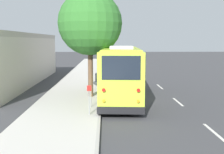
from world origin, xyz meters
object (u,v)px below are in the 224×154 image
(sign_post_near, at_px, (89,100))
(fire_hydrant, at_px, (96,77))
(shuttle_bus, at_px, (122,71))
(street_tree, at_px, (90,19))
(sign_post_far, at_px, (91,96))
(parked_sedan_silver, at_px, (112,67))
(parked_sedan_white, at_px, (112,72))

(sign_post_near, relative_size, fire_hydrant, 1.85)
(shuttle_bus, bearing_deg, street_tree, 83.84)
(shuttle_bus, relative_size, street_tree, 1.32)
(sign_post_far, bearing_deg, parked_sedan_silver, -4.79)
(street_tree, height_order, fire_hydrant, street_tree)
(parked_sedan_white, distance_m, street_tree, 11.63)
(shuttle_bus, xyz_separation_m, parked_sedan_white, (10.84, 0.32, -1.33))
(shuttle_bus, relative_size, sign_post_near, 6.74)
(parked_sedan_silver, height_order, sign_post_near, sign_post_near)
(street_tree, xyz_separation_m, sign_post_near, (-4.85, -0.17, -4.39))
(shuttle_bus, distance_m, street_tree, 3.99)
(sign_post_near, relative_size, sign_post_far, 1.22)
(parked_sedan_white, height_order, sign_post_near, sign_post_near)
(shuttle_bus, bearing_deg, fire_hydrant, 18.66)
(parked_sedan_white, distance_m, sign_post_near, 15.42)
(sign_post_near, xyz_separation_m, sign_post_far, (1.63, 0.00, -0.16))
(parked_sedan_white, height_order, fire_hydrant, parked_sedan_white)
(sign_post_far, distance_m, fire_hydrant, 10.03)
(parked_sedan_silver, xyz_separation_m, fire_hydrant, (-9.39, 1.64, -0.05))
(parked_sedan_white, relative_size, fire_hydrant, 5.76)
(parked_sedan_silver, xyz_separation_m, sign_post_near, (-21.05, 1.63, 0.32))
(parked_sedan_silver, bearing_deg, sign_post_far, 173.58)
(sign_post_near, bearing_deg, street_tree, 1.99)
(sign_post_near, bearing_deg, parked_sedan_silver, -4.42)
(shuttle_bus, bearing_deg, sign_post_far, 150.03)
(sign_post_far, bearing_deg, sign_post_near, 180.00)
(street_tree, bearing_deg, sign_post_far, -177.01)
(parked_sedan_white, relative_size, street_tree, 0.61)
(parked_sedan_white, bearing_deg, street_tree, 165.53)
(parked_sedan_white, relative_size, sign_post_near, 3.12)
(parked_sedan_white, bearing_deg, parked_sedan_silver, -5.39)
(sign_post_far, height_order, fire_hydrant, sign_post_far)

